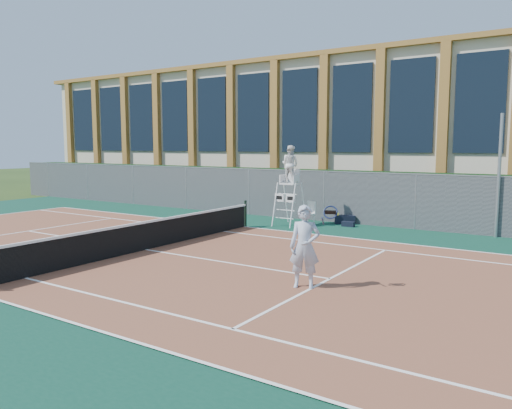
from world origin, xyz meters
The scene contains 13 objects.
ground centered at (0.00, 0.00, 0.00)m, with size 120.00×120.00×0.00m, color #233814.
apron centered at (0.00, 1.00, 0.01)m, with size 36.00×20.00×0.01m, color #0C3829.
tennis_court centered at (0.00, 0.00, 0.02)m, with size 23.77×10.97×0.02m, color brown.
tennis_net centered at (0.00, 0.00, 0.54)m, with size 0.10×11.30×1.10m.
fence centered at (0.00, 8.80, 1.10)m, with size 40.00×0.06×2.20m, color #595E60, non-canonical shape.
hedge centered at (0.00, 10.00, 1.10)m, with size 40.00×1.40×2.20m, color black.
building centered at (0.00, 17.95, 4.15)m, with size 45.00×10.60×8.22m.
steel_pole centered at (8.96, 8.70, 2.24)m, with size 0.12×0.12×4.48m, color #9EA0A5.
umpire_chair centered at (1.27, 7.05, 2.47)m, with size 0.94×1.45×3.38m.
plastic_chair centered at (2.00, 7.43, 0.61)m, with size 0.60×0.60×1.01m.
sports_bag_near centered at (3.10, 8.60, 0.19)m, with size 0.86×0.34×0.37m, color black.
sports_bag_far centered at (3.51, 7.98, 0.11)m, with size 0.52×0.23×0.21m, color black.
tennis_player centered at (6.22, -1.01, 1.00)m, with size 1.12×0.82×1.93m.
Camera 1 is at (11.50, -11.11, 3.30)m, focal length 35.00 mm.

